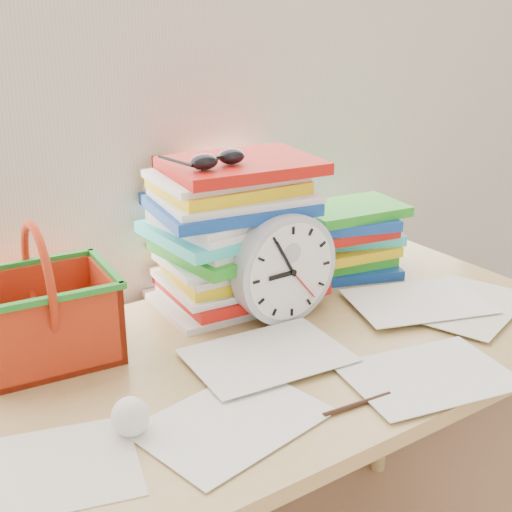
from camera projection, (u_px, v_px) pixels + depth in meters
curtain at (161, 45)px, 1.49m from camera, size 2.40×0.01×2.50m
desk at (265, 383)px, 1.42m from camera, size 1.40×0.70×0.75m
paper_stack at (233, 233)px, 1.55m from camera, size 0.35×0.29×0.32m
clock at (284, 268)px, 1.47m from camera, size 0.24×0.05×0.24m
sunglasses at (218, 159)px, 1.42m from camera, size 0.16×0.14×0.04m
book_stack at (343, 238)px, 1.76m from camera, size 0.32×0.28×0.17m
basket at (40, 294)px, 1.31m from camera, size 0.29×0.23×0.26m
crumpled_ball at (130, 416)px, 1.12m from camera, size 0.06×0.06×0.06m
pen at (357, 404)px, 1.20m from camera, size 0.14×0.02×0.01m
scattered_papers at (265, 347)px, 1.39m from camera, size 1.26×0.42×0.02m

